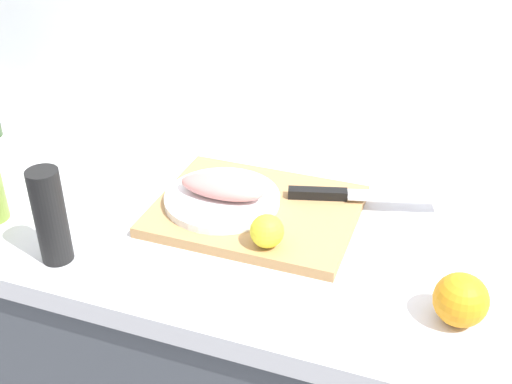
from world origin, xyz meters
TOP-DOWN VIEW (x-y plane):
  - cutting_board at (0.04, 0.02)m, footprint 0.36×0.29m
  - white_plate at (-0.02, 0.01)m, footprint 0.21×0.21m
  - fish_fillet at (-0.02, 0.01)m, footprint 0.16×0.07m
  - chef_knife at (0.19, 0.10)m, footprint 0.29×0.11m
  - lemon_0 at (0.10, -0.09)m, footprint 0.06×0.06m
  - orange_2 at (0.41, -0.15)m, footprint 0.08×0.08m
  - pepper_mill at (-0.23, -0.22)m, footprint 0.05×0.05m

SIDE VIEW (x-z plane):
  - cutting_board at x=0.04m, z-range 0.90..0.92m
  - white_plate at x=-0.02m, z-range 0.92..0.93m
  - chef_knife at x=0.19m, z-range 0.92..0.94m
  - orange_2 at x=0.41m, z-range 0.90..0.98m
  - lemon_0 at x=0.10m, z-range 0.92..0.98m
  - fish_fillet at x=-0.02m, z-range 0.94..0.97m
  - pepper_mill at x=-0.23m, z-range 0.90..1.07m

